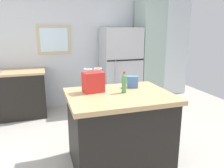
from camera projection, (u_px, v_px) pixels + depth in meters
The scene contains 9 objects.
ground at pixel (112, 166), 2.88m from camera, with size 6.82×6.82×0.00m, color #ADA89E.
back_wall at pixel (76, 43), 4.91m from camera, with size 5.68×0.13×2.76m.
kitchen_island at pixel (119, 129), 2.84m from camera, with size 1.25×0.97×0.93m.
refrigerator at pixel (120, 68), 4.94m from camera, with size 0.81×0.66×1.71m.
tall_cabinet at pixel (149, 53), 5.07m from camera, with size 0.50×0.59×2.28m.
sink_counter at pixel (5, 94), 4.33m from camera, with size 1.51×0.68×1.09m.
shopping_bag at pixel (93, 82), 2.78m from camera, with size 0.27×0.21×0.30m.
small_box at pixel (132, 82), 3.00m from camera, with size 0.15×0.10×0.15m, color #4775B7.
bottle at pixel (124, 83), 2.75m from camera, with size 0.06×0.06×0.27m.
Camera 1 is at (-0.77, -2.41, 1.72)m, focal length 36.28 mm.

